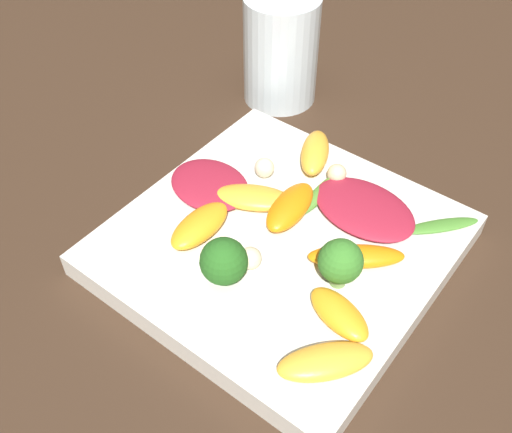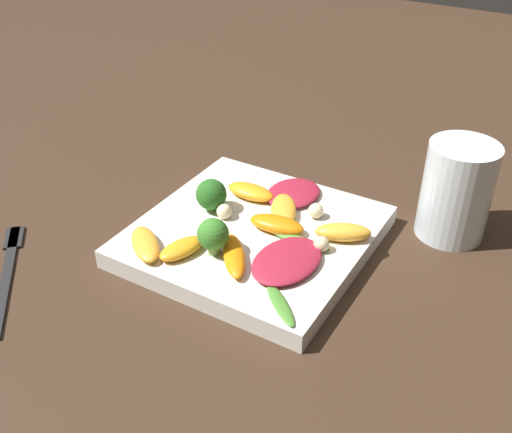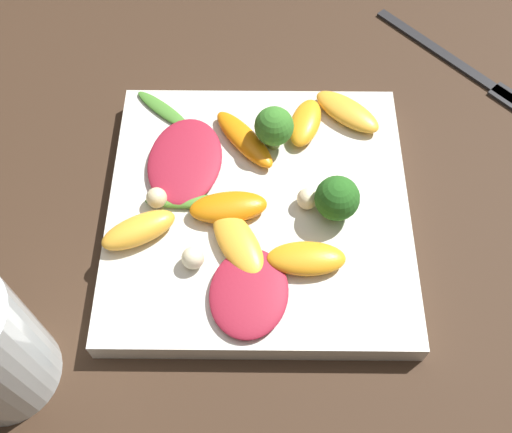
% 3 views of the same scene
% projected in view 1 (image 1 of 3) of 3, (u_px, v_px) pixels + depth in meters
% --- Properties ---
extents(ground_plane, '(2.40, 2.40, 0.00)m').
position_uv_depth(ground_plane, '(280.00, 253.00, 0.52)').
color(ground_plane, '#382619').
extents(plate, '(0.26, 0.26, 0.02)m').
position_uv_depth(plate, '(280.00, 245.00, 0.51)').
color(plate, silver).
rests_on(plate, ground_plane).
extents(drinking_glass, '(0.08, 0.08, 0.12)m').
position_uv_depth(drinking_glass, '(281.00, 49.00, 0.64)').
color(drinking_glass, silver).
rests_on(drinking_glass, ground_plane).
extents(radicchio_leaf_0, '(0.07, 0.08, 0.01)m').
position_uv_depth(radicchio_leaf_0, '(210.00, 184.00, 0.54)').
color(radicchio_leaf_0, maroon).
rests_on(radicchio_leaf_0, plate).
extents(radicchio_leaf_1, '(0.07, 0.10, 0.01)m').
position_uv_depth(radicchio_leaf_1, '(364.00, 209.00, 0.52)').
color(radicchio_leaf_1, maroon).
rests_on(radicchio_leaf_1, plate).
extents(orange_segment_0, '(0.07, 0.07, 0.01)m').
position_uv_depth(orange_segment_0, '(325.00, 362.00, 0.41)').
color(orange_segment_0, '#FCAD33').
rests_on(orange_segment_0, plate).
extents(orange_segment_1, '(0.04, 0.06, 0.02)m').
position_uv_depth(orange_segment_1, '(339.00, 314.00, 0.44)').
color(orange_segment_1, orange).
rests_on(orange_segment_1, plate).
extents(orange_segment_2, '(0.07, 0.04, 0.02)m').
position_uv_depth(orange_segment_2, '(290.00, 207.00, 0.52)').
color(orange_segment_2, orange).
rests_on(orange_segment_2, plate).
extents(orange_segment_3, '(0.07, 0.05, 0.02)m').
position_uv_depth(orange_segment_3, '(315.00, 153.00, 0.56)').
color(orange_segment_3, '#FCAD33').
rests_on(orange_segment_3, plate).
extents(orange_segment_4, '(0.06, 0.03, 0.02)m').
position_uv_depth(orange_segment_4, '(200.00, 225.00, 0.50)').
color(orange_segment_4, orange).
rests_on(orange_segment_4, plate).
extents(orange_segment_5, '(0.07, 0.08, 0.01)m').
position_uv_depth(orange_segment_5, '(356.00, 256.00, 0.48)').
color(orange_segment_5, orange).
rests_on(orange_segment_5, plate).
extents(orange_segment_6, '(0.06, 0.08, 0.01)m').
position_uv_depth(orange_segment_6, '(253.00, 198.00, 0.53)').
color(orange_segment_6, '#FCAD33').
rests_on(orange_segment_6, plate).
extents(broccoli_floret_0, '(0.04, 0.04, 0.04)m').
position_uv_depth(broccoli_floret_0, '(224.00, 262.00, 0.46)').
color(broccoli_floret_0, '#7A9E51').
rests_on(broccoli_floret_0, plate).
extents(broccoli_floret_1, '(0.04, 0.04, 0.04)m').
position_uv_depth(broccoli_floret_1, '(340.00, 262.00, 0.45)').
color(broccoli_floret_1, '#7A9E51').
rests_on(broccoli_floret_1, plate).
extents(arugula_sprig_0, '(0.06, 0.06, 0.00)m').
position_uv_depth(arugula_sprig_0, '(441.00, 226.00, 0.51)').
color(arugula_sprig_0, '#47842D').
rests_on(arugula_sprig_0, plate).
extents(arugula_sprig_1, '(0.07, 0.01, 0.01)m').
position_uv_depth(arugula_sprig_1, '(318.00, 191.00, 0.54)').
color(arugula_sprig_1, '#518E33').
rests_on(arugula_sprig_1, plate).
extents(macadamia_nut_0, '(0.02, 0.02, 0.02)m').
position_uv_depth(macadamia_nut_0, '(264.00, 168.00, 0.55)').
color(macadamia_nut_0, beige).
rests_on(macadamia_nut_0, plate).
extents(macadamia_nut_1, '(0.02, 0.02, 0.02)m').
position_uv_depth(macadamia_nut_1, '(337.00, 173.00, 0.55)').
color(macadamia_nut_1, beige).
rests_on(macadamia_nut_1, plate).
extents(macadamia_nut_2, '(0.02, 0.02, 0.02)m').
position_uv_depth(macadamia_nut_2, '(252.00, 259.00, 0.47)').
color(macadamia_nut_2, beige).
rests_on(macadamia_nut_2, plate).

